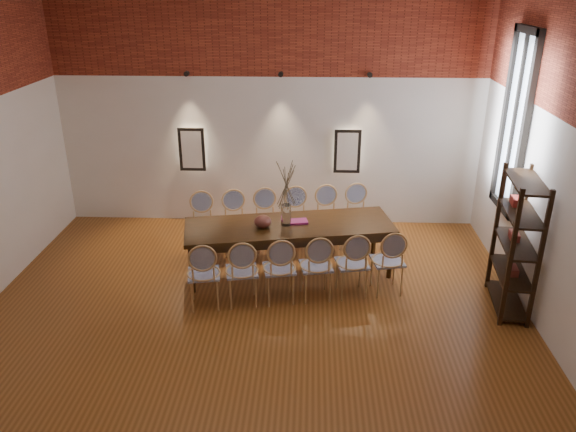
{
  "coord_description": "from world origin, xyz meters",
  "views": [
    {
      "loc": [
        0.71,
        -5.58,
        3.97
      ],
      "look_at": [
        0.41,
        1.24,
        1.05
      ],
      "focal_mm": 35.0,
      "sensor_mm": 36.0,
      "label": 1
    }
  ],
  "objects_px": {
    "chair_near_c": "(279,268)",
    "chair_far_c": "(266,222)",
    "chair_near_e": "(352,263)",
    "chair_far_a": "(203,226)",
    "chair_far_d": "(298,220)",
    "vase": "(286,215)",
    "shelving_rack": "(516,244)",
    "dining_table": "(289,248)",
    "bowl": "(263,222)",
    "chair_near_b": "(242,271)",
    "book": "(298,222)",
    "chair_near_f": "(388,261)",
    "chair_far_f": "(358,217)",
    "chair_far_b": "(235,224)",
    "chair_near_d": "(316,266)",
    "chair_near_a": "(204,274)",
    "chair_far_e": "(328,219)"
  },
  "relations": [
    {
      "from": "shelving_rack",
      "to": "book",
      "type": "bearing_deg",
      "value": 168.56
    },
    {
      "from": "dining_table",
      "to": "book",
      "type": "xyz_separation_m",
      "value": [
        0.13,
        0.07,
        0.39
      ]
    },
    {
      "from": "chair_far_b",
      "to": "vase",
      "type": "relative_size",
      "value": 3.13
    },
    {
      "from": "chair_near_e",
      "to": "shelving_rack",
      "type": "distance_m",
      "value": 2.07
    },
    {
      "from": "chair_far_b",
      "to": "chair_far_d",
      "type": "relative_size",
      "value": 1.0
    },
    {
      "from": "chair_far_c",
      "to": "book",
      "type": "bearing_deg",
      "value": 118.46
    },
    {
      "from": "dining_table",
      "to": "chair_near_c",
      "type": "height_order",
      "value": "chair_near_c"
    },
    {
      "from": "book",
      "to": "vase",
      "type": "bearing_deg",
      "value": -154.38
    },
    {
      "from": "chair_near_e",
      "to": "bowl",
      "type": "height_order",
      "value": "chair_near_e"
    },
    {
      "from": "chair_near_b",
      "to": "book",
      "type": "distance_m",
      "value": 1.22
    },
    {
      "from": "vase",
      "to": "shelving_rack",
      "type": "relative_size",
      "value": 0.17
    },
    {
      "from": "chair_near_b",
      "to": "chair_far_d",
      "type": "xyz_separation_m",
      "value": [
        0.68,
        1.66,
        0.0
      ]
    },
    {
      "from": "shelving_rack",
      "to": "chair_far_f",
      "type": "bearing_deg",
      "value": 141.96
    },
    {
      "from": "chair_near_c",
      "to": "chair_far_c",
      "type": "xyz_separation_m",
      "value": [
        -0.28,
        1.47,
        0.0
      ]
    },
    {
      "from": "bowl",
      "to": "chair_near_e",
      "type": "bearing_deg",
      "value": -21.35
    },
    {
      "from": "chair_near_b",
      "to": "chair_near_c",
      "type": "bearing_deg",
      "value": -0.0
    },
    {
      "from": "chair_near_f",
      "to": "shelving_rack",
      "type": "height_order",
      "value": "shelving_rack"
    },
    {
      "from": "chair_far_f",
      "to": "chair_near_c",
      "type": "bearing_deg",
      "value": 45.72
    },
    {
      "from": "chair_far_a",
      "to": "chair_far_f",
      "type": "xyz_separation_m",
      "value": [
        2.4,
        0.46,
        0.0
      ]
    },
    {
      "from": "dining_table",
      "to": "chair_far_a",
      "type": "height_order",
      "value": "chair_far_a"
    },
    {
      "from": "vase",
      "to": "book",
      "type": "relative_size",
      "value": 1.15
    },
    {
      "from": "dining_table",
      "to": "chair_near_e",
      "type": "height_order",
      "value": "chair_near_e"
    },
    {
      "from": "dining_table",
      "to": "vase",
      "type": "height_order",
      "value": "vase"
    },
    {
      "from": "chair_far_a",
      "to": "chair_far_d",
      "type": "relative_size",
      "value": 1.0
    },
    {
      "from": "chair_far_d",
      "to": "bowl",
      "type": "relative_size",
      "value": 3.92
    },
    {
      "from": "chair_near_a",
      "to": "chair_far_a",
      "type": "bearing_deg",
      "value": 90.0
    },
    {
      "from": "chair_near_a",
      "to": "chair_far_d",
      "type": "xyz_separation_m",
      "value": [
        1.15,
        1.75,
        0.0
      ]
    },
    {
      "from": "chair_near_d",
      "to": "chair_near_b",
      "type": "bearing_deg",
      "value": 180.0
    },
    {
      "from": "dining_table",
      "to": "chair_near_b",
      "type": "distance_m",
      "value": 1.05
    },
    {
      "from": "chair_near_e",
      "to": "chair_far_b",
      "type": "height_order",
      "value": "same"
    },
    {
      "from": "book",
      "to": "chair_far_d",
      "type": "bearing_deg",
      "value": 92.22
    },
    {
      "from": "dining_table",
      "to": "chair_far_b",
      "type": "height_order",
      "value": "chair_far_b"
    },
    {
      "from": "bowl",
      "to": "chair_far_c",
      "type": "bearing_deg",
      "value": 91.28
    },
    {
      "from": "chair_far_a",
      "to": "book",
      "type": "xyz_separation_m",
      "value": [
        1.47,
        -0.43,
        0.3
      ]
    },
    {
      "from": "chair_far_f",
      "to": "shelving_rack",
      "type": "distance_m",
      "value": 2.57
    },
    {
      "from": "chair_near_b",
      "to": "chair_far_e",
      "type": "distance_m",
      "value": 2.1
    },
    {
      "from": "chair_near_c",
      "to": "chair_near_d",
      "type": "distance_m",
      "value": 0.49
    },
    {
      "from": "chair_far_d",
      "to": "shelving_rack",
      "type": "bearing_deg",
      "value": 139.3
    },
    {
      "from": "dining_table",
      "to": "chair_near_e",
      "type": "relative_size",
      "value": 3.11
    },
    {
      "from": "chair_near_b",
      "to": "shelving_rack",
      "type": "xyz_separation_m",
      "value": [
        3.45,
        0.07,
        0.43
      ]
    },
    {
      "from": "dining_table",
      "to": "chair_near_c",
      "type": "relative_size",
      "value": 3.11
    },
    {
      "from": "chair_far_e",
      "to": "bowl",
      "type": "height_order",
      "value": "chair_far_e"
    },
    {
      "from": "chair_near_a",
      "to": "chair_near_f",
      "type": "height_order",
      "value": "same"
    },
    {
      "from": "chair_near_c",
      "to": "chair_near_e",
      "type": "relative_size",
      "value": 1.0
    },
    {
      "from": "shelving_rack",
      "to": "chair_near_d",
      "type": "bearing_deg",
      "value": -176.34
    },
    {
      "from": "chair_far_c",
      "to": "chair_far_f",
      "type": "relative_size",
      "value": 1.0
    },
    {
      "from": "chair_far_a",
      "to": "chair_near_f",
      "type": "bearing_deg",
      "value": 148.4
    },
    {
      "from": "chair_near_b",
      "to": "chair_far_c",
      "type": "xyz_separation_m",
      "value": [
        0.2,
        1.57,
        0.0
      ]
    },
    {
      "from": "book",
      "to": "chair_near_e",
      "type": "bearing_deg",
      "value": -42.43
    },
    {
      "from": "chair_near_e",
      "to": "chair_far_f",
      "type": "relative_size",
      "value": 1.0
    }
  ]
}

